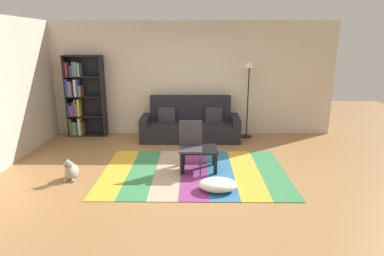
{
  "coord_description": "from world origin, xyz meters",
  "views": [
    {
      "loc": [
        0.08,
        -5.29,
        2.26
      ],
      "look_at": [
        0.02,
        0.62,
        0.65
      ],
      "focal_mm": 30.26,
      "sensor_mm": 36.0,
      "label": 1
    }
  ],
  "objects": [
    {
      "name": "standing_lamp",
      "position": [
        1.31,
        2.2,
        1.51
      ],
      "size": [
        0.32,
        0.32,
        1.81
      ],
      "color": "black",
      "rests_on": "ground_plane"
    },
    {
      "name": "tv_remote",
      "position": [
        0.1,
        0.17,
        0.41
      ],
      "size": [
        0.06,
        0.15,
        0.02
      ],
      "primitive_type": "cube",
      "rotation": [
        0.0,
        0.0,
        0.11
      ],
      "color": "black",
      "rests_on": "coffee_table"
    },
    {
      "name": "coffee_table",
      "position": [
        0.15,
        0.15,
        0.33
      ],
      "size": [
        0.65,
        0.52,
        0.39
      ],
      "color": "black",
      "rests_on": "rug"
    },
    {
      "name": "left_wall",
      "position": [
        -3.4,
        0.75,
        1.35
      ],
      "size": [
        0.1,
        5.5,
        2.7
      ],
      "primitive_type": "cube",
      "color": "beige",
      "rests_on": "ground_plane"
    },
    {
      "name": "back_wall",
      "position": [
        0.0,
        2.55,
        1.35
      ],
      "size": [
        6.8,
        0.1,
        2.7
      ],
      "primitive_type": "cube",
      "color": "beige",
      "rests_on": "ground_plane"
    },
    {
      "name": "pouf",
      "position": [
        0.43,
        -0.7,
        0.1
      ],
      "size": [
        0.6,
        0.44,
        0.18
      ],
      "primitive_type": "ellipsoid",
      "color": "white",
      "rests_on": "rug"
    },
    {
      "name": "bookshelf",
      "position": [
        -2.66,
        2.31,
        0.96
      ],
      "size": [
        0.9,
        0.28,
        1.93
      ],
      "color": "black",
      "rests_on": "ground_plane"
    },
    {
      "name": "ground_plane",
      "position": [
        0.0,
        0.0,
        0.0
      ],
      "size": [
        14.0,
        14.0,
        0.0
      ],
      "primitive_type": "plane",
      "color": "#9E7042"
    },
    {
      "name": "couch",
      "position": [
        -0.04,
        2.02,
        0.34
      ],
      "size": [
        2.26,
        0.8,
        1.0
      ],
      "color": "black",
      "rests_on": "ground_plane"
    },
    {
      "name": "rug",
      "position": [
        0.06,
        0.02,
        0.01
      ],
      "size": [
        3.22,
        2.2,
        0.01
      ],
      "color": "gold",
      "rests_on": "ground_plane"
    },
    {
      "name": "dog",
      "position": [
        -1.99,
        -0.3,
        0.16
      ],
      "size": [
        0.22,
        0.35,
        0.4
      ],
      "color": "#9E998E",
      "rests_on": "ground_plane"
    },
    {
      "name": "folding_chair",
      "position": [
        0.0,
        0.09,
        0.53
      ],
      "size": [
        0.4,
        0.4,
        0.9
      ],
      "rotation": [
        0.0,
        0.0,
        -0.6
      ],
      "color": "#38383D",
      "rests_on": "ground_plane"
    }
  ]
}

